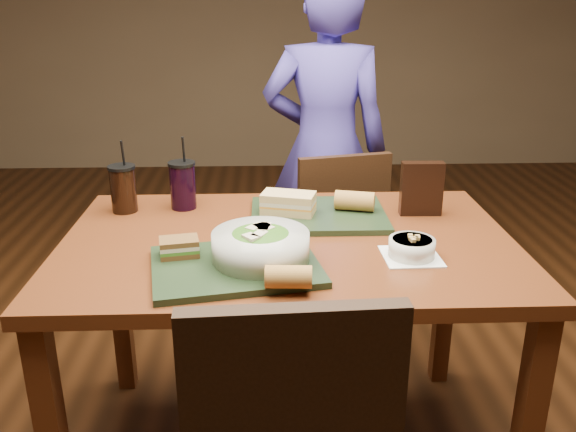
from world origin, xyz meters
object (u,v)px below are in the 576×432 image
(diner, at_px, (325,150))
(cup_cola, at_px, (123,188))
(chair_far, at_px, (340,239))
(sandwich_far, at_px, (288,203))
(chip_bag, at_px, (421,189))
(baguette_near, at_px, (288,277))
(cup_berry, at_px, (183,185))
(baguette_far, at_px, (355,201))
(tray_near, at_px, (236,266))
(tray_far, at_px, (318,215))
(sandwich_near, at_px, (179,247))
(soup_bowl, at_px, (412,247))
(dining_table, at_px, (288,267))
(salad_bowl, at_px, (261,244))

(diner, xyz_separation_m, cup_cola, (-0.72, -0.74, 0.07))
(chair_far, height_order, sandwich_far, chair_far)
(chip_bag, bearing_deg, chair_far, 113.04)
(baguette_near, distance_m, cup_cola, 0.79)
(diner, height_order, cup_berry, diner)
(baguette_far, bearing_deg, tray_near, -132.66)
(tray_far, xyz_separation_m, sandwich_near, (-0.39, -0.32, 0.03))
(tray_near, height_order, cup_berry, cup_berry)
(soup_bowl, bearing_deg, tray_near, -172.66)
(sandwich_far, bearing_deg, soup_bowl, -44.57)
(baguette_near, bearing_deg, cup_berry, 117.10)
(baguette_far, bearing_deg, sandwich_far, -175.11)
(tray_near, height_order, sandwich_far, sandwich_far)
(dining_table, relative_size, tray_far, 3.10)
(cup_cola, bearing_deg, tray_near, -50.65)
(sandwich_near, distance_m, chip_bag, 0.80)
(sandwich_far, bearing_deg, salad_bowl, -103.63)
(soup_bowl, distance_m, cup_cola, 0.94)
(chair_far, relative_size, tray_far, 2.01)
(cup_berry, bearing_deg, soup_bowl, -32.87)
(diner, xyz_separation_m, tray_far, (-0.10, -0.83, -0.00))
(salad_bowl, height_order, baguette_far, salad_bowl)
(sandwich_far, height_order, cup_berry, cup_berry)
(sandwich_far, bearing_deg, cup_berry, 161.77)
(tray_far, xyz_separation_m, cup_berry, (-0.43, 0.11, 0.07))
(dining_table, xyz_separation_m, diner, (0.20, 1.00, 0.10))
(diner, bearing_deg, chair_far, 102.25)
(dining_table, distance_m, baguette_far, 0.32)
(diner, xyz_separation_m, sandwich_far, (-0.20, -0.83, 0.04))
(dining_table, xyz_separation_m, cup_cola, (-0.52, 0.26, 0.17))
(tray_near, xyz_separation_m, tray_far, (0.24, 0.37, 0.00))
(chair_far, distance_m, chip_bag, 0.63)
(chair_far, bearing_deg, sandwich_far, -114.78)
(sandwich_near, bearing_deg, chip_bag, 25.16)
(soup_bowl, bearing_deg, baguette_far, 107.91)
(cup_berry, bearing_deg, sandwich_near, -84.49)
(sandwich_far, xyz_separation_m, baguette_near, (-0.02, -0.51, -0.01))
(soup_bowl, xyz_separation_m, baguette_far, (-0.11, 0.33, 0.02))
(soup_bowl, relative_size, sandwich_far, 0.86)
(tray_far, height_order, soup_bowl, soup_bowl)
(cup_cola, height_order, cup_berry, cup_berry)
(sandwich_near, distance_m, baguette_far, 0.61)
(soup_bowl, relative_size, cup_berry, 0.64)
(chair_far, bearing_deg, dining_table, -109.58)
(chair_far, bearing_deg, sandwich_near, -122.89)
(tray_far, relative_size, salad_bowl, 1.67)
(dining_table, bearing_deg, soup_bowl, -23.69)
(diner, bearing_deg, dining_table, 84.62)
(cup_cola, bearing_deg, baguette_far, -5.31)
(salad_bowl, distance_m, soup_bowl, 0.41)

